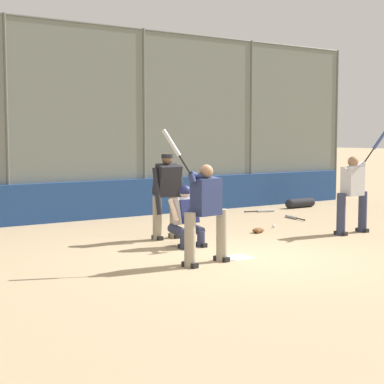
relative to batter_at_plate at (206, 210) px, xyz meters
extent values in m
plane|color=tan|center=(-0.76, -0.13, -0.87)|extent=(160.00, 160.00, 0.00)
cube|color=white|center=(-0.76, -0.13, -0.86)|extent=(0.43, 0.43, 0.01)
cylinder|color=#515651|center=(-9.75, -6.13, 1.51)|extent=(0.08, 0.08, 4.76)
cylinder|color=#515651|center=(-6.16, -6.13, 1.51)|extent=(0.08, 0.08, 4.76)
cylinder|color=#515651|center=(-2.56, -6.13, 1.51)|extent=(0.08, 0.08, 4.76)
cylinder|color=#515651|center=(1.04, -6.13, 1.51)|extent=(0.08, 0.08, 4.76)
cube|color=slate|center=(-0.76, -6.13, 1.51)|extent=(17.99, 0.01, 4.76)
cylinder|color=#515651|center=(-0.76, -6.13, 3.87)|extent=(17.99, 0.06, 0.06)
cube|color=navy|center=(-0.76, -6.03, -0.40)|extent=(17.63, 0.18, 0.94)
cube|color=slate|center=(-3.24, -8.71, -0.81)|extent=(12.60, 3.05, 0.12)
cube|color=slate|center=(-3.24, -7.61, -0.65)|extent=(12.60, 0.55, 0.44)
cube|color=#B7BABC|center=(-3.24, -7.61, -0.39)|extent=(12.60, 0.24, 0.08)
cube|color=slate|center=(-3.24, -8.16, -0.49)|extent=(12.60, 0.55, 0.76)
cube|color=#B7BABC|center=(-3.24, -8.16, -0.07)|extent=(12.60, 0.24, 0.08)
cube|color=slate|center=(-3.24, -8.71, -0.33)|extent=(12.60, 0.55, 1.08)
cube|color=#B7BABC|center=(-3.24, -8.71, 0.25)|extent=(12.60, 0.24, 0.08)
cube|color=slate|center=(-3.24, -9.26, -0.17)|extent=(12.60, 0.55, 1.40)
cube|color=#B7BABC|center=(-3.24, -9.26, 0.57)|extent=(12.60, 0.24, 0.08)
cube|color=slate|center=(-3.24, -9.81, -0.01)|extent=(12.60, 0.55, 1.72)
cube|color=#B7BABC|center=(-3.24, -9.81, 0.89)|extent=(12.60, 0.24, 0.08)
cylinder|color=gray|center=(-0.36, -0.05, -0.44)|extent=(0.18, 0.18, 0.86)
cube|color=black|center=(-0.36, -0.05, -0.83)|extent=(0.15, 0.29, 0.08)
cylinder|color=gray|center=(0.34, 0.06, -0.44)|extent=(0.18, 0.18, 0.86)
cube|color=black|center=(0.34, 0.06, -0.83)|extent=(0.15, 0.29, 0.08)
cube|color=navy|center=(-0.01, 0.00, 0.21)|extent=(0.50, 0.33, 0.59)
sphere|color=#936B4C|center=(-0.01, 0.00, 0.62)|extent=(0.22, 0.22, 0.22)
cylinder|color=navy|center=(0.00, -0.02, 0.52)|extent=(0.60, 0.14, 0.22)
cylinder|color=navy|center=(0.28, 0.02, 0.52)|extent=(0.14, 0.17, 0.16)
sphere|color=black|center=(0.29, 0.00, 0.58)|extent=(0.04, 0.04, 0.04)
cylinder|color=black|center=(0.35, -0.07, 0.72)|extent=(0.16, 0.17, 0.30)
cylinder|color=#B7BCC1|center=(0.49, -0.23, 1.07)|extent=(0.26, 0.27, 0.43)
cylinder|color=#2D334C|center=(-0.89, -1.35, -0.72)|extent=(0.15, 0.15, 0.29)
cylinder|color=#2D334C|center=(-0.88, -1.54, -0.55)|extent=(0.19, 0.45, 0.23)
cube|color=black|center=(-0.89, -1.35, -0.83)|extent=(0.11, 0.26, 0.08)
cylinder|color=#2D334C|center=(-0.50, -1.33, -0.72)|extent=(0.15, 0.15, 0.29)
cylinder|color=#2D334C|center=(-0.49, -1.52, -0.55)|extent=(0.19, 0.45, 0.23)
cube|color=black|center=(-0.50, -1.33, -0.83)|extent=(0.11, 0.26, 0.08)
cube|color=#B7B7BC|center=(-0.69, -1.57, -0.20)|extent=(0.44, 0.36, 0.53)
cube|color=#191E47|center=(-0.69, -1.43, -0.20)|extent=(0.39, 0.14, 0.44)
sphere|color=beige|center=(-0.69, -1.57, 0.13)|extent=(0.20, 0.20, 0.20)
sphere|color=#191E47|center=(-0.69, -1.57, 0.16)|extent=(0.22, 0.22, 0.22)
cylinder|color=#B7B7BC|center=(-0.86, -1.35, -0.04)|extent=(0.26, 0.51, 0.15)
ellipsoid|color=brown|center=(-0.77, -1.11, -0.07)|extent=(0.30, 0.11, 0.24)
cylinder|color=beige|center=(-0.43, -1.56, -0.18)|extent=(0.10, 0.30, 0.43)
cylinder|color=gray|center=(-1.06, -2.49, -0.43)|extent=(0.18, 0.18, 0.87)
cube|color=black|center=(-1.06, -2.49, -0.83)|extent=(0.11, 0.28, 0.08)
cylinder|color=gray|center=(-0.66, -2.50, -0.43)|extent=(0.18, 0.18, 0.87)
cube|color=black|center=(-0.66, -2.50, -0.83)|extent=(0.11, 0.28, 0.08)
cube|color=black|center=(-0.86, -2.44, 0.31)|extent=(0.48, 0.42, 0.66)
sphere|color=brown|center=(-0.86, -2.44, 0.72)|extent=(0.22, 0.22, 0.22)
cylinder|color=black|center=(-0.86, -2.44, 0.78)|extent=(0.23, 0.23, 0.08)
cylinder|color=black|center=(-1.13, -2.37, 0.10)|extent=(0.15, 0.25, 0.92)
cylinder|color=black|center=(-0.59, -2.38, 0.10)|extent=(0.15, 0.25, 0.92)
cylinder|color=#2D334C|center=(-4.06, -0.80, -0.43)|extent=(0.18, 0.18, 0.87)
cube|color=black|center=(-4.06, -0.80, -0.83)|extent=(0.13, 0.29, 0.08)
cylinder|color=#2D334C|center=(-4.78, -0.85, -0.43)|extent=(0.18, 0.18, 0.87)
cube|color=black|center=(-4.78, -0.85, -0.83)|extent=(0.13, 0.29, 0.08)
cube|color=#B7B7BC|center=(-4.42, -0.82, 0.23)|extent=(0.49, 0.30, 0.60)
sphere|color=#936B4C|center=(-4.42, -0.82, 0.64)|extent=(0.22, 0.22, 0.22)
cylinder|color=#B7B7BC|center=(-4.42, -0.80, 0.54)|extent=(0.61, 0.12, 0.23)
cylinder|color=#B7B7BC|center=(-4.71, -0.82, 0.54)|extent=(0.13, 0.17, 0.16)
sphere|color=black|center=(-4.72, -0.79, 0.60)|extent=(0.04, 0.04, 0.04)
cylinder|color=black|center=(-4.77, -0.72, 0.75)|extent=(0.15, 0.19, 0.31)
cylinder|color=#334789|center=(-4.91, -0.54, 1.11)|extent=(0.25, 0.29, 0.45)
sphere|color=black|center=(-5.00, -2.78, -0.84)|extent=(0.04, 0.04, 0.04)
cylinder|color=black|center=(-5.04, -2.96, -0.84)|extent=(0.10, 0.36, 0.03)
cylinder|color=#B7BCC1|center=(-5.14, -3.37, -0.84)|extent=(0.17, 0.50, 0.07)
sphere|color=black|center=(-4.92, -4.90, -0.84)|extent=(0.04, 0.04, 0.04)
cylinder|color=black|center=(-5.10, -4.85, -0.84)|extent=(0.36, 0.12, 0.03)
cylinder|color=#B7BCC1|center=(-5.51, -4.73, -0.84)|extent=(0.50, 0.20, 0.07)
ellipsoid|color=brown|center=(-2.89, -2.04, -0.82)|extent=(0.29, 0.19, 0.11)
ellipsoid|color=brown|center=(-2.81, -1.96, -0.82)|extent=(0.11, 0.08, 0.08)
sphere|color=white|center=(-3.65, -2.39, -0.83)|extent=(0.07, 0.07, 0.07)
cylinder|color=black|center=(-7.02, -4.95, -0.74)|extent=(0.82, 0.27, 0.27)
sphere|color=black|center=(-7.43, -4.95, -0.74)|extent=(0.26, 0.26, 0.26)
sphere|color=black|center=(-6.61, -4.95, -0.74)|extent=(0.26, 0.26, 0.26)
camera|label=1|loc=(5.99, 8.11, 1.17)|focal=60.00mm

